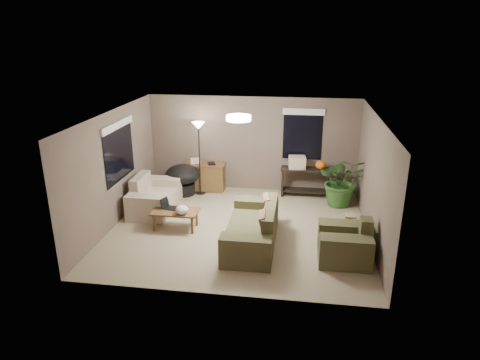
# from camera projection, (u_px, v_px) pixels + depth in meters

# --- Properties ---
(room_shell) EXTENTS (5.50, 5.50, 5.50)m
(room_shell) POSITION_uv_depth(u_px,v_px,m) (239.00, 174.00, 8.96)
(room_shell) COLOR tan
(room_shell) RESTS_ON ground
(main_sofa) EXTENTS (0.95, 2.20, 0.85)m
(main_sofa) POSITION_uv_depth(u_px,v_px,m) (254.00, 230.00, 8.62)
(main_sofa) COLOR #4B482D
(main_sofa) RESTS_ON ground
(throw_pillows) EXTENTS (0.30, 1.37, 0.47)m
(throw_pillows) POSITION_uv_depth(u_px,v_px,m) (267.00, 215.00, 8.46)
(throw_pillows) COLOR #8C7251
(throw_pillows) RESTS_ON main_sofa
(loveseat) EXTENTS (0.90, 1.60, 0.85)m
(loveseat) POSITION_uv_depth(u_px,v_px,m) (154.00, 198.00, 10.25)
(loveseat) COLOR beige
(loveseat) RESTS_ON ground
(armchair) EXTENTS (0.95, 1.00, 0.85)m
(armchair) POSITION_uv_depth(u_px,v_px,m) (345.00, 245.00, 8.03)
(armchair) COLOR #454429
(armchair) RESTS_ON ground
(coffee_table) EXTENTS (1.00, 0.55, 0.42)m
(coffee_table) POSITION_uv_depth(u_px,v_px,m) (175.00, 213.00, 9.25)
(coffee_table) COLOR brown
(coffee_table) RESTS_ON ground
(laptop) EXTENTS (0.42, 0.29, 0.24)m
(laptop) POSITION_uv_depth(u_px,v_px,m) (169.00, 206.00, 9.33)
(laptop) COLOR black
(laptop) RESTS_ON coffee_table
(plastic_bag) EXTENTS (0.33, 0.31, 0.19)m
(plastic_bag) POSITION_uv_depth(u_px,v_px,m) (182.00, 210.00, 9.03)
(plastic_bag) COLOR white
(plastic_bag) RESTS_ON coffee_table
(desk) EXTENTS (1.10, 0.50, 0.75)m
(desk) POSITION_uv_depth(u_px,v_px,m) (205.00, 177.00, 11.48)
(desk) COLOR brown
(desk) RESTS_ON ground
(desk_papers) EXTENTS (0.72, 0.32, 0.12)m
(desk_papers) POSITION_uv_depth(u_px,v_px,m) (199.00, 161.00, 11.35)
(desk_papers) COLOR silver
(desk_papers) RESTS_ON desk
(console_table) EXTENTS (1.30, 0.40, 0.75)m
(console_table) POSITION_uv_depth(u_px,v_px,m) (306.00, 180.00, 11.04)
(console_table) COLOR black
(console_table) RESTS_ON ground
(pumpkin) EXTENTS (0.29, 0.29, 0.22)m
(pumpkin) POSITION_uv_depth(u_px,v_px,m) (321.00, 165.00, 10.85)
(pumpkin) COLOR orange
(pumpkin) RESTS_ON console_table
(cardboard_box) EXTENTS (0.45, 0.36, 0.31)m
(cardboard_box) POSITION_uv_depth(u_px,v_px,m) (297.00, 162.00, 10.92)
(cardboard_box) COLOR beige
(cardboard_box) RESTS_ON console_table
(papasan_chair) EXTENTS (1.00, 1.00, 0.80)m
(papasan_chair) POSITION_uv_depth(u_px,v_px,m) (183.00, 177.00, 11.16)
(papasan_chair) COLOR black
(papasan_chair) RESTS_ON ground
(floor_lamp) EXTENTS (0.32, 0.32, 1.91)m
(floor_lamp) POSITION_uv_depth(u_px,v_px,m) (199.00, 134.00, 10.84)
(floor_lamp) COLOR black
(floor_lamp) RESTS_ON ground
(ceiling_fixture) EXTENTS (0.50, 0.50, 0.10)m
(ceiling_fixture) POSITION_uv_depth(u_px,v_px,m) (239.00, 118.00, 8.56)
(ceiling_fixture) COLOR white
(ceiling_fixture) RESTS_ON room_shell
(houseplant) EXTENTS (1.14, 1.26, 0.98)m
(houseplant) POSITION_uv_depth(u_px,v_px,m) (342.00, 186.00, 10.46)
(houseplant) COLOR #2D5923
(houseplant) RESTS_ON ground
(cat_scratching_post) EXTENTS (0.32, 0.32, 0.50)m
(cat_scratching_post) POSITION_uv_depth(u_px,v_px,m) (349.00, 228.00, 8.91)
(cat_scratching_post) COLOR tan
(cat_scratching_post) RESTS_ON ground
(window_left) EXTENTS (0.05, 1.56, 1.33)m
(window_left) POSITION_uv_depth(u_px,v_px,m) (118.00, 141.00, 9.42)
(window_left) COLOR black
(window_left) RESTS_ON room_shell
(window_back) EXTENTS (1.06, 0.05, 1.33)m
(window_back) POSITION_uv_depth(u_px,v_px,m) (303.00, 126.00, 10.91)
(window_back) COLOR black
(window_back) RESTS_ON room_shell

